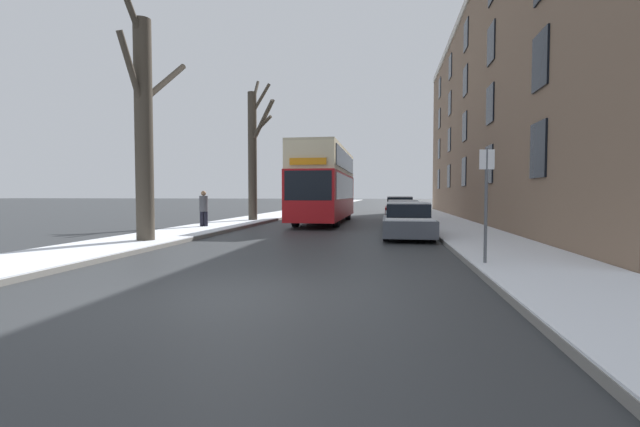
# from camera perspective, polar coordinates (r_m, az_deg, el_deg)

# --- Properties ---
(ground_plane) EXTENTS (320.00, 320.00, 0.00)m
(ground_plane) POSITION_cam_1_polar(r_m,az_deg,el_deg) (7.32, -11.85, -10.82)
(ground_plane) COLOR #303335
(sidewalk_left) EXTENTS (2.96, 130.00, 0.16)m
(sidewalk_left) POSITION_cam_1_polar(r_m,az_deg,el_deg) (60.27, 0.89, 1.03)
(sidewalk_left) COLOR slate
(sidewalk_left) RESTS_ON ground
(sidewalk_right) EXTENTS (2.96, 130.00, 0.16)m
(sidewalk_right) POSITION_cam_1_polar(r_m,az_deg,el_deg) (59.77, 12.16, 0.96)
(sidewalk_right) COLOR slate
(sidewalk_right) RESTS_ON ground
(terrace_facade_right) EXTENTS (9.10, 38.32, 14.19)m
(terrace_facade_right) POSITION_cam_1_polar(r_m,az_deg,el_deg) (30.24, 27.46, 12.58)
(terrace_facade_right) COLOR #7A604C
(terrace_facade_right) RESTS_ON ground
(bare_tree_left_0) EXTENTS (0.84, 3.76, 9.21)m
(bare_tree_left_0) POSITION_cam_1_polar(r_m,az_deg,el_deg) (15.60, -22.47, 11.04)
(bare_tree_left_0) COLOR #423A30
(bare_tree_left_0) RESTS_ON ground
(bare_tree_left_1) EXTENTS (2.08, 3.56, 8.85)m
(bare_tree_left_1) POSITION_cam_1_polar(r_m,az_deg,el_deg) (26.15, -8.81, 8.34)
(bare_tree_left_1) COLOR #423A30
(bare_tree_left_1) RESTS_ON ground
(double_decker_bus) EXTENTS (2.52, 11.26, 4.35)m
(double_decker_bus) POSITION_cam_1_polar(r_m,az_deg,el_deg) (25.41, 0.70, 4.31)
(double_decker_bus) COLOR red
(double_decker_bus) RESTS_ON ground
(parked_car_0) EXTENTS (1.87, 4.54, 1.39)m
(parked_car_0) POSITION_cam_1_polar(r_m,az_deg,el_deg) (16.97, 11.59, -1.02)
(parked_car_0) COLOR #474C56
(parked_car_0) RESTS_ON ground
(parked_car_1) EXTENTS (1.73, 4.33, 1.40)m
(parked_car_1) POSITION_cam_1_polar(r_m,az_deg,el_deg) (22.31, 10.96, -0.15)
(parked_car_1) COLOR #474C56
(parked_car_1) RESTS_ON ground
(parked_car_2) EXTENTS (1.82, 4.59, 1.55)m
(parked_car_2) POSITION_cam_1_polar(r_m,az_deg,el_deg) (28.15, 10.54, 0.53)
(parked_car_2) COLOR maroon
(parked_car_2) RESTS_ON ground
(oncoming_van) EXTENTS (2.01, 5.37, 2.33)m
(oncoming_van) POSITION_cam_1_polar(r_m,az_deg,el_deg) (43.07, 2.87, 1.99)
(oncoming_van) COLOR white
(oncoming_van) RESTS_ON ground
(pedestrian_left_sidewalk) EXTENTS (0.41, 0.41, 1.86)m
(pedestrian_left_sidewalk) POSITION_cam_1_polar(r_m,az_deg,el_deg) (21.26, -15.24, 0.68)
(pedestrian_left_sidewalk) COLOR black
(pedestrian_left_sidewalk) RESTS_ON ground
(street_sign_post) EXTENTS (0.32, 0.07, 2.71)m
(street_sign_post) POSITION_cam_1_polar(r_m,az_deg,el_deg) (10.19, 21.26, 1.61)
(street_sign_post) COLOR #4C4F54
(street_sign_post) RESTS_ON ground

